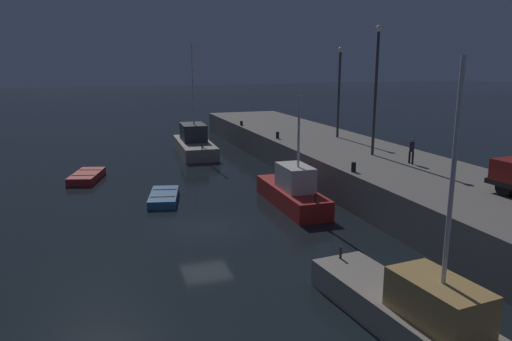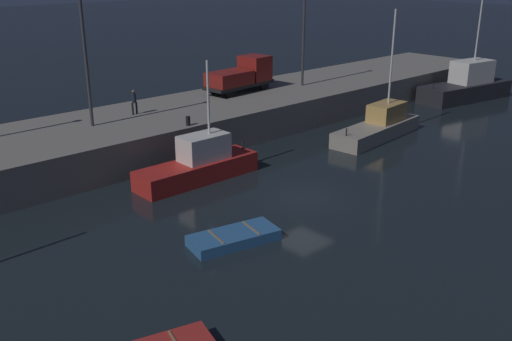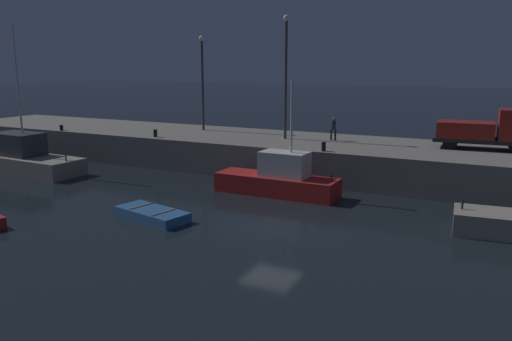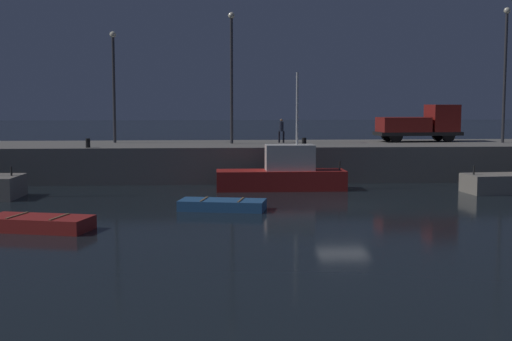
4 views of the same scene
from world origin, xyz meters
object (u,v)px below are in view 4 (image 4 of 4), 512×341
(rowboat_white_mid, at_px, (222,205))
(lamp_post_central, at_px, (505,65))
(bollard_central, at_px, (88,143))
(dinghy_orange_near, at_px, (38,223))
(utility_truck, at_px, (422,124))
(lamp_post_west, at_px, (114,78))
(dockworker, at_px, (281,129))
(fishing_boat_white, at_px, (283,174))
(bollard_east, at_px, (304,142))
(lamp_post_east, at_px, (232,68))

(rowboat_white_mid, height_order, lamp_post_central, lamp_post_central)
(lamp_post_central, xyz_separation_m, bollard_central, (-27.64, -3.39, -4.99))
(dinghy_orange_near, distance_m, utility_truck, 30.08)
(lamp_post_west, bearing_deg, dockworker, -3.98)
(fishing_boat_white, distance_m, bollard_central, 12.30)
(lamp_post_central, distance_m, utility_truck, 6.77)
(lamp_post_west, bearing_deg, bollard_east, -23.83)
(dinghy_orange_near, xyz_separation_m, lamp_post_central, (27.00, 18.86, 7.27))
(dinghy_orange_near, height_order, lamp_post_east, lamp_post_east)
(fishing_boat_white, xyz_separation_m, bollard_east, (1.64, 3.19, 1.62))
(lamp_post_west, distance_m, bollard_central, 6.69)
(rowboat_white_mid, relative_size, bollard_central, 7.50)
(dinghy_orange_near, xyz_separation_m, lamp_post_east, (8.32, 19.13, 7.04))
(fishing_boat_white, relative_size, bollard_central, 13.11)
(lamp_post_west, relative_size, dockworker, 4.61)
(rowboat_white_mid, relative_size, lamp_post_east, 0.49)
(lamp_post_west, distance_m, dockworker, 11.99)
(fishing_boat_white, bearing_deg, bollard_east, 62.74)
(fishing_boat_white, height_order, dinghy_orange_near, fishing_boat_white)
(fishing_boat_white, relative_size, dinghy_orange_near, 1.67)
(lamp_post_east, distance_m, dockworker, 5.41)
(bollard_east, bearing_deg, bollard_central, 178.67)
(dockworker, bearing_deg, rowboat_white_mid, -106.12)
(lamp_post_east, relative_size, bollard_east, 15.07)
(lamp_post_west, xyz_separation_m, lamp_post_east, (8.00, -1.49, 0.60))
(lamp_post_central, relative_size, bollard_central, 16.15)
(fishing_boat_white, bearing_deg, lamp_post_west, 141.13)
(dinghy_orange_near, height_order, lamp_post_central, lamp_post_central)
(fishing_boat_white, xyz_separation_m, dinghy_orange_near, (-11.05, -11.97, -0.66))
(bollard_central, bearing_deg, dinghy_orange_near, -87.64)
(fishing_boat_white, xyz_separation_m, lamp_post_central, (15.95, 6.89, 6.61))
(lamp_post_central, bearing_deg, bollard_east, -165.50)
(lamp_post_east, bearing_deg, lamp_post_central, -0.83)
(fishing_boat_white, height_order, dockworker, fishing_boat_white)
(dinghy_orange_near, distance_m, bollard_east, 19.90)
(fishing_boat_white, relative_size, lamp_post_west, 0.98)
(dinghy_orange_near, bearing_deg, rowboat_white_mid, 32.35)
(lamp_post_west, relative_size, lamp_post_central, 0.82)
(fishing_boat_white, xyz_separation_m, utility_truck, (10.76, 8.49, 2.58))
(fishing_boat_white, distance_m, rowboat_white_mid, 8.20)
(lamp_post_central, bearing_deg, fishing_boat_white, -156.65)
(fishing_boat_white, bearing_deg, dockworker, 84.83)
(utility_truck, relative_size, bollard_central, 10.73)
(lamp_post_east, height_order, bollard_east, lamp_post_east)
(utility_truck, xyz_separation_m, bollard_east, (-9.12, -5.31, -0.96))
(bollard_central, distance_m, bollard_east, 13.33)
(rowboat_white_mid, bearing_deg, dinghy_orange_near, -147.65)
(dockworker, bearing_deg, fishing_boat_white, -95.17)
(fishing_boat_white, relative_size, lamp_post_central, 0.81)
(rowboat_white_mid, xyz_separation_m, lamp_post_central, (19.62, 14.19, 7.30))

